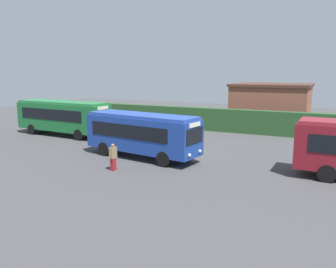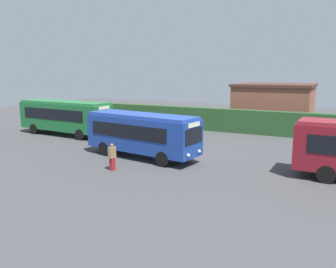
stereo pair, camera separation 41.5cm
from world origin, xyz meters
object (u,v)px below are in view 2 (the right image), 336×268
person_left (112,156)px  bus_green (65,116)px  bus_blue (142,133)px  person_center (182,137)px

person_left → bus_green: bearing=-28.1°
bus_blue → person_left: size_ratio=5.25×
person_center → bus_blue: bearing=-88.4°
bus_green → bus_blue: bearing=-17.3°
bus_blue → person_left: bus_blue is taller
person_left → person_center: (1.33, 7.50, 0.08)m
bus_green → person_center: (12.59, -0.34, -0.92)m
bus_green → bus_blue: 12.00m
person_left → person_center: person_center is taller
bus_blue → person_left: 3.72m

